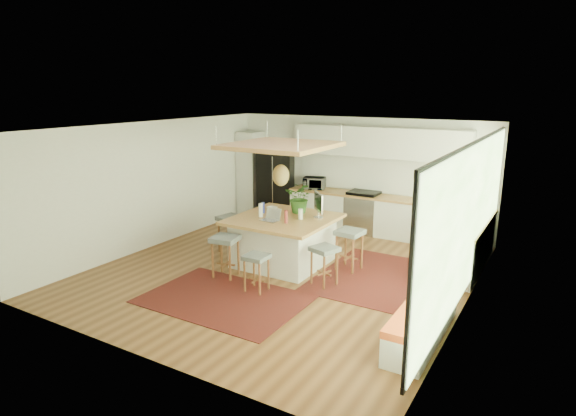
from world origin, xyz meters
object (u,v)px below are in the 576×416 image
Objects in this scene: monitor at (318,205)px; island at (283,241)px; fridge at (276,184)px; stool_near_left at (226,258)px; stool_near_right at (257,271)px; stool_right_front at (324,266)px; microwave at (314,182)px; stool_right_back at (349,252)px; laptop at (270,215)px; island_plant at (300,201)px; stool_left_side at (231,235)px.

island is at bearing -101.77° from monitor.
stool_near_left is at bearing -87.43° from fridge.
stool_near_right is 1.20m from stool_right_front.
stool_right_back is at bearing -66.37° from microwave.
microwave is at bearing 129.74° from stool_right_back.
monitor is (0.68, 0.68, 0.14)m from laptop.
island_plant is (0.20, 0.83, 0.12)m from laptop.
stool_near_left is 1.15m from laptop.
fridge is 3.52m from monitor.
stool_right_back is 3.26m from microwave.
island reaches higher than stool_left_side.
stool_left_side is 1.44× the size of monitor.
fridge reaches higher than monitor.
fridge is 4.62m from stool_right_front.
island_plant is at bearing 78.91° from island.
monitor is 1.02× the size of microwave.
fridge reaches higher than stool_right_front.
monitor is 0.86× the size of island_plant.
stool_near_right is 4.37m from microwave.
laptop is 0.68× the size of microwave.
monitor reaches higher than laptop.
stool_near_left is at bearing -111.45° from island_plant.
stool_right_back is 1.01× the size of stool_left_side.
microwave reaches higher than stool_right_front.
stool_right_front reaches higher than stool_near_right.
stool_near_right is 1.97m from stool_right_back.
island_plant is (0.87, -2.27, 0.07)m from microwave.
island_plant is (2.01, -2.32, 0.25)m from fridge.
stool_right_front is 3.93m from microwave.
monitor reaches higher than microwave.
microwave is (1.14, -0.05, 0.18)m from fridge.
stool_right_front is 0.89× the size of stool_right_back.
monitor is (0.27, 1.74, 0.83)m from stool_near_right.
island is 2.36× the size of stool_right_back.
fridge is at bearing 124.23° from island.
island is at bearing -90.52° from microwave.
monitor is (-0.67, 0.02, 0.83)m from stool_right_back.
monitor is 2.77m from microwave.
stool_right_back is at bearing 45.65° from monitor.
monitor reaches higher than stool_near_right.
stool_right_back is 1.26× the size of island_plant.
stool_left_side is (-2.57, -0.30, 0.00)m from stool_right_back.
island_plant is at bearing -85.19° from microwave.
fridge is 3.64m from laptop.
stool_right_back is 2.59m from stool_left_side.
stool_near_right is at bearing -62.90° from laptop.
stool_near_left is 1.43× the size of monitor.
stool_right_back is at bearing 61.37° from stool_near_right.
microwave reaches higher than stool_left_side.
fridge is 2.76× the size of stool_near_right.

